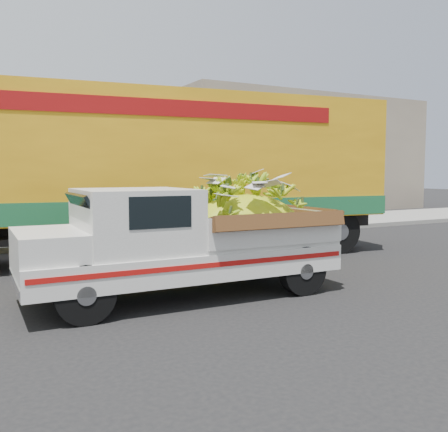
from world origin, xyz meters
TOP-DOWN VIEW (x-y plane):
  - ground at (0.00, 0.00)m, footprint 100.00×100.00m
  - curb at (0.00, 5.73)m, footprint 60.00×0.25m
  - sidewalk at (0.00, 7.83)m, footprint 60.00×4.00m
  - building_right at (14.00, 14.73)m, footprint 14.00×6.00m
  - pickup_truck at (1.07, -0.47)m, footprint 5.07×1.95m
  - semi_trailer at (1.34, 3.27)m, footprint 12.04×3.96m

SIDE VIEW (x-z plane):
  - ground at x=0.00m, z-range 0.00..0.00m
  - sidewalk at x=0.00m, z-range 0.00..0.14m
  - curb at x=0.00m, z-range 0.00..0.15m
  - pickup_truck at x=1.07m, z-range 0.07..1.83m
  - semi_trailer at x=1.34m, z-range 0.22..4.02m
  - building_right at x=14.00m, z-range 0.00..6.00m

